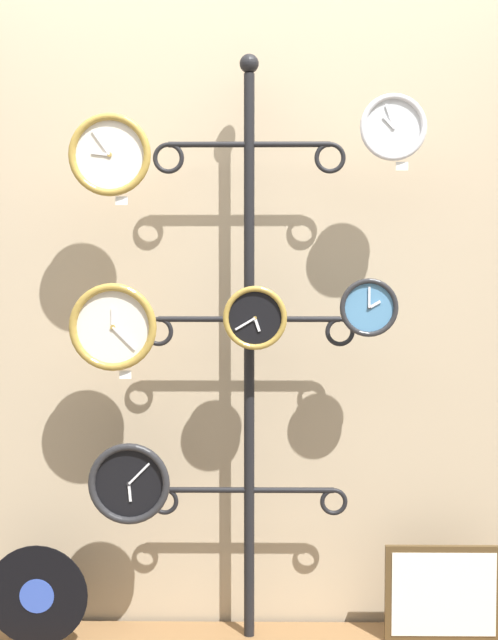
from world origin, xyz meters
TOP-DOWN VIEW (x-y plane):
  - shop_wall at (0.00, 0.57)m, footprint 4.40×0.04m
  - display_stand at (-0.00, 0.41)m, footprint 0.73×0.36m
  - clock_top_left at (-0.46, 0.30)m, footprint 0.27×0.04m
  - clock_top_right at (0.47, 0.31)m, footprint 0.22×0.04m
  - clock_middle_left at (-0.46, 0.32)m, footprint 0.30×0.04m
  - clock_middle_center at (0.02, 0.30)m, footprint 0.21×0.04m
  - clock_middle_right at (0.40, 0.30)m, footprint 0.20×0.04m
  - clock_bottom_left at (-0.40, 0.30)m, footprint 0.28×0.04m
  - vinyl_record at (-0.72, 0.31)m, footprint 0.35×0.01m
  - picture_frame at (0.67, 0.37)m, footprint 0.40×0.02m
  - price_tag_upper at (-0.42, 0.30)m, footprint 0.04×0.00m
  - price_tag_mid at (0.50, 0.30)m, footprint 0.04×0.00m
  - price_tag_lower at (-0.42, 0.32)m, footprint 0.04×0.00m

SIDE VIEW (x-z plane):
  - picture_frame at x=0.67m, z-range 0.06..0.40m
  - vinyl_record at x=-0.72m, z-range 0.06..0.41m
  - clock_bottom_left at x=-0.40m, z-range 0.49..0.76m
  - display_stand at x=0.00m, z-range -0.31..1.76m
  - price_tag_lower at x=-0.42m, z-range 0.98..1.01m
  - clock_middle_left at x=-0.46m, z-range 1.01..1.30m
  - clock_middle_center at x=0.02m, z-range 1.08..1.29m
  - clock_middle_right at x=0.40m, z-range 1.12..1.32m
  - shop_wall at x=0.00m, z-range 0.00..2.80m
  - price_tag_upper at x=-0.42m, z-range 1.56..1.59m
  - price_tag_mid at x=0.50m, z-range 1.67..1.70m
  - clock_top_left at x=-0.46m, z-range 1.59..1.86m
  - clock_top_right at x=0.47m, z-range 1.70..1.92m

